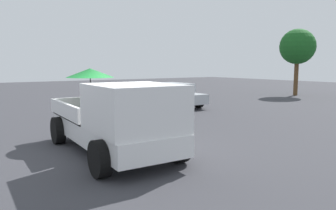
% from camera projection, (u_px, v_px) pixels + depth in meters
% --- Properties ---
extents(ground_plane, '(80.00, 80.00, 0.00)m').
position_uv_depth(ground_plane, '(112.00, 152.00, 8.74)').
color(ground_plane, '#38383D').
extents(pickup_truck_main, '(5.12, 2.40, 2.23)m').
position_uv_depth(pickup_truck_main, '(117.00, 118.00, 8.31)').
color(pickup_truck_main, black).
rests_on(pickup_truck_main, ground).
extents(parked_sedan_near, '(4.37, 2.12, 1.33)m').
position_uv_depth(parked_sedan_near, '(171.00, 94.00, 18.08)').
color(parked_sedan_near, black).
rests_on(parked_sedan_near, ground).
extents(tree_by_lot, '(2.67, 2.67, 5.07)m').
position_uv_depth(tree_by_lot, '(297.00, 47.00, 24.57)').
color(tree_by_lot, brown).
rests_on(tree_by_lot, ground).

